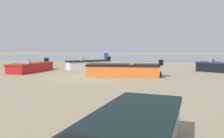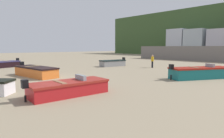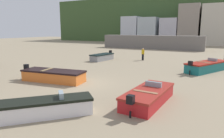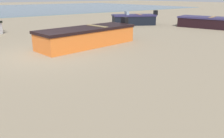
{
  "view_description": "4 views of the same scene",
  "coord_description": "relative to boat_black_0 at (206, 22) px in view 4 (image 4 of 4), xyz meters",
  "views": [
    {
      "loc": [
        -4.95,
        14.52,
        1.96
      ],
      "look_at": [
        -1.32,
        -1.62,
        0.4
      ],
      "focal_mm": 35.08,
      "sensor_mm": 36.0,
      "label": 1
    },
    {
      "loc": [
        14.93,
        -7.14,
        2.6
      ],
      "look_at": [
        1.08,
        5.65,
        0.48
      ],
      "focal_mm": 31.29,
      "sensor_mm": 36.0,
      "label": 2
    },
    {
      "loc": [
        8.7,
        -12.16,
        3.95
      ],
      "look_at": [
        1.67,
        1.68,
        0.96
      ],
      "focal_mm": 32.71,
      "sensor_mm": 36.0,
      "label": 3
    },
    {
      "loc": [
        3.35,
        8.77,
        2.31
      ],
      "look_at": [
        -0.06,
        4.39,
        0.5
      ],
      "focal_mm": 36.25,
      "sensor_mm": 36.0,
      "label": 4
    }
  ],
  "objects": [
    {
      "name": "boat_orange_4",
      "position": [
        10.46,
        0.07,
        0.04
      ],
      "size": [
        5.32,
        2.21,
        1.19
      ],
      "rotation": [
        0.0,
        0.0,
        4.83
      ],
      "color": "orange",
      "rests_on": "ground"
    },
    {
      "name": "boat_black_5",
      "position": [
        3.14,
        -4.54,
        0.02
      ],
      "size": [
        3.74,
        2.92,
        1.15
      ],
      "rotation": [
        0.0,
        0.0,
        4.22
      ],
      "color": "black",
      "rests_on": "ground"
    },
    {
      "name": "boat_black_0",
      "position": [
        0.0,
        0.0,
        0.0
      ],
      "size": [
        2.72,
        4.21,
        1.12
      ],
      "rotation": [
        0.0,
        0.0,
        3.41
      ],
      "color": "black",
      "rests_on": "ground"
    },
    {
      "name": "ground_plane",
      "position": [
        12.83,
        0.51,
        -0.41
      ],
      "size": [
        160.0,
        160.0,
        0.0
      ],
      "primitive_type": "plane",
      "color": "gray"
    }
  ]
}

